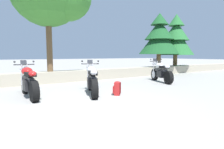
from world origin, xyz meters
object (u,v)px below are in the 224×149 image
motorcycle_white_far_right (161,72)px  pine_tree_mid_right (159,37)px  rider_backpack (117,88)px  motorcycle_red_near_left (29,82)px  motorcycle_silver_centre (92,80)px  pine_tree_far_right (176,38)px

motorcycle_white_far_right → pine_tree_mid_right: pine_tree_mid_right is taller
rider_backpack → motorcycle_red_near_left: bearing=153.6°
motorcycle_silver_centre → pine_tree_mid_right: bearing=26.4°
motorcycle_red_near_left → pine_tree_far_right: bearing=15.3°
motorcycle_silver_centre → pine_tree_far_right: (9.12, 3.70, 2.19)m
motorcycle_white_far_right → rider_backpack: size_ratio=4.23×
motorcycle_white_far_right → pine_tree_mid_right: (2.83, 2.79, 2.14)m
motorcycle_red_near_left → rider_backpack: motorcycle_red_near_left is taller
motorcycle_white_far_right → pine_tree_far_right: bearing=31.5°
motorcycle_red_near_left → motorcycle_white_far_right: bearing=0.4°
motorcycle_silver_centre → motorcycle_white_far_right: same height
motorcycle_red_near_left → pine_tree_mid_right: bearing=17.5°
motorcycle_silver_centre → motorcycle_white_far_right: (4.25, 0.73, 0.00)m
motorcycle_silver_centre → pine_tree_mid_right: (7.08, 3.52, 2.14)m
rider_backpack → pine_tree_mid_right: 8.01m
pine_tree_mid_right → motorcycle_silver_centre: bearing=-153.6°
motorcycle_silver_centre → pine_tree_mid_right: 8.19m
motorcycle_silver_centre → motorcycle_white_far_right: 4.32m
motorcycle_silver_centre → pine_tree_far_right: size_ratio=0.50×
pine_tree_far_right → rider_backpack: bearing=-153.1°
motorcycle_red_near_left → motorcycle_silver_centre: (1.93, -0.68, 0.00)m
motorcycle_red_near_left → rider_backpack: 2.88m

